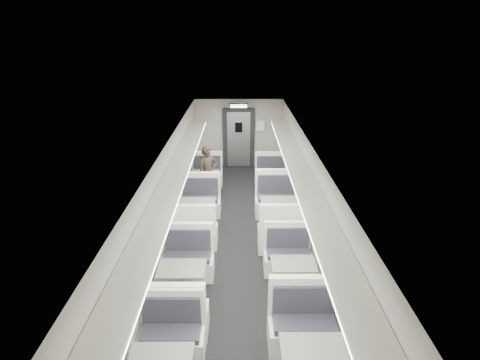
{
  "coord_description": "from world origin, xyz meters",
  "views": [
    {
      "loc": [
        0.02,
        -6.75,
        4.64
      ],
      "look_at": [
        0.04,
        1.58,
        1.24
      ],
      "focal_mm": 28.0,
      "sensor_mm": 36.0,
      "label": 1
    }
  ],
  "objects_px": {
    "booth_left_a": "(205,183)",
    "booth_left_c": "(183,284)",
    "booth_right_b": "(280,215)",
    "booth_right_c": "(292,278)",
    "booth_right_a": "(272,183)",
    "exit_sign": "(239,106)",
    "vestibule_door": "(239,138)",
    "booth_left_b": "(198,215)",
    "passenger": "(208,172)"
  },
  "relations": [
    {
      "from": "booth_left_a",
      "to": "booth_left_c",
      "type": "distance_m",
      "value": 4.77
    },
    {
      "from": "booth_right_b",
      "to": "booth_right_c",
      "type": "height_order",
      "value": "booth_right_b"
    },
    {
      "from": "booth_right_b",
      "to": "booth_right_c",
      "type": "distance_m",
      "value": 2.39
    },
    {
      "from": "booth_right_a",
      "to": "exit_sign",
      "type": "relative_size",
      "value": 3.14
    },
    {
      "from": "booth_right_a",
      "to": "vestibule_door",
      "type": "bearing_deg",
      "value": 112.29
    },
    {
      "from": "booth_left_b",
      "to": "booth_right_a",
      "type": "bearing_deg",
      "value": 45.97
    },
    {
      "from": "booth_left_b",
      "to": "booth_left_c",
      "type": "distance_m",
      "value": 2.66
    },
    {
      "from": "booth_left_a",
      "to": "vestibule_door",
      "type": "height_order",
      "value": "vestibule_door"
    },
    {
      "from": "booth_left_b",
      "to": "booth_left_a",
      "type": "bearing_deg",
      "value": 90.0
    },
    {
      "from": "booth_left_b",
      "to": "booth_right_c",
      "type": "xyz_separation_m",
      "value": [
        2.0,
        -2.47,
        -0.02
      ]
    },
    {
      "from": "booth_left_b",
      "to": "vestibule_door",
      "type": "bearing_deg",
      "value": 77.49
    },
    {
      "from": "vestibule_door",
      "to": "exit_sign",
      "type": "distance_m",
      "value": 1.33
    },
    {
      "from": "booth_right_a",
      "to": "booth_right_b",
      "type": "xyz_separation_m",
      "value": [
        0.0,
        -2.15,
        0.06
      ]
    },
    {
      "from": "booth_left_a",
      "to": "booth_left_c",
      "type": "xyz_separation_m",
      "value": [
        0.0,
        -4.77,
        0.02
      ]
    },
    {
      "from": "booth_right_b",
      "to": "passenger",
      "type": "height_order",
      "value": "passenger"
    },
    {
      "from": "booth_right_a",
      "to": "passenger",
      "type": "height_order",
      "value": "passenger"
    },
    {
      "from": "passenger",
      "to": "exit_sign",
      "type": "distance_m",
      "value": 2.71
    },
    {
      "from": "passenger",
      "to": "booth_right_c",
      "type": "bearing_deg",
      "value": -89.12
    },
    {
      "from": "booth_right_c",
      "to": "exit_sign",
      "type": "distance_m",
      "value": 6.85
    },
    {
      "from": "booth_left_a",
      "to": "passenger",
      "type": "xyz_separation_m",
      "value": [
        0.11,
        -0.15,
        0.41
      ]
    },
    {
      "from": "booth_left_b",
      "to": "booth_right_a",
      "type": "xyz_separation_m",
      "value": [
        2.0,
        2.07,
        -0.03
      ]
    },
    {
      "from": "booth_left_a",
      "to": "booth_right_a",
      "type": "xyz_separation_m",
      "value": [
        2.0,
        -0.04,
        -0.0
      ]
    },
    {
      "from": "booth_left_c",
      "to": "vestibule_door",
      "type": "xyz_separation_m",
      "value": [
        1.0,
        7.17,
        0.67
      ]
    },
    {
      "from": "vestibule_door",
      "to": "booth_left_b",
      "type": "bearing_deg",
      "value": -102.51
    },
    {
      "from": "booth_right_a",
      "to": "booth_right_c",
      "type": "xyz_separation_m",
      "value": [
        0.0,
        -4.54,
        0.0
      ]
    },
    {
      "from": "booth_left_a",
      "to": "exit_sign",
      "type": "bearing_deg",
      "value": 62.35
    },
    {
      "from": "exit_sign",
      "to": "booth_left_a",
      "type": "bearing_deg",
      "value": -117.65
    },
    {
      "from": "exit_sign",
      "to": "booth_right_a",
      "type": "bearing_deg",
      "value": -62.87
    },
    {
      "from": "booth_left_a",
      "to": "exit_sign",
      "type": "height_order",
      "value": "exit_sign"
    },
    {
      "from": "booth_left_b",
      "to": "exit_sign",
      "type": "height_order",
      "value": "exit_sign"
    },
    {
      "from": "booth_right_b",
      "to": "passenger",
      "type": "relative_size",
      "value": 1.49
    },
    {
      "from": "booth_right_c",
      "to": "booth_left_c",
      "type": "bearing_deg",
      "value": -174.75
    },
    {
      "from": "booth_right_a",
      "to": "passenger",
      "type": "distance_m",
      "value": 1.94
    },
    {
      "from": "passenger",
      "to": "vestibule_door",
      "type": "relative_size",
      "value": 0.72
    },
    {
      "from": "booth_left_a",
      "to": "exit_sign",
      "type": "relative_size",
      "value": 3.15
    },
    {
      "from": "booth_left_a",
      "to": "booth_left_b",
      "type": "distance_m",
      "value": 2.11
    },
    {
      "from": "booth_right_b",
      "to": "exit_sign",
      "type": "distance_m",
      "value": 4.62
    },
    {
      "from": "booth_right_b",
      "to": "booth_right_c",
      "type": "relative_size",
      "value": 1.16
    },
    {
      "from": "booth_right_c",
      "to": "vestibule_door",
      "type": "xyz_separation_m",
      "value": [
        -1.0,
        6.98,
        0.69
      ]
    },
    {
      "from": "booth_right_a",
      "to": "booth_right_b",
      "type": "height_order",
      "value": "booth_right_b"
    },
    {
      "from": "booth_right_c",
      "to": "passenger",
      "type": "distance_m",
      "value": 4.84
    },
    {
      "from": "booth_left_b",
      "to": "booth_right_b",
      "type": "distance_m",
      "value": 2.0
    },
    {
      "from": "booth_left_c",
      "to": "booth_right_b",
      "type": "distance_m",
      "value": 3.26
    },
    {
      "from": "booth_left_a",
      "to": "booth_left_c",
      "type": "bearing_deg",
      "value": -90.0
    },
    {
      "from": "booth_right_a",
      "to": "booth_left_c",
      "type": "bearing_deg",
      "value": -112.94
    },
    {
      "from": "passenger",
      "to": "booth_left_b",
      "type": "bearing_deg",
      "value": -115.41
    },
    {
      "from": "booth_left_a",
      "to": "passenger",
      "type": "relative_size",
      "value": 1.28
    },
    {
      "from": "booth_right_a",
      "to": "vestibule_door",
      "type": "distance_m",
      "value": 2.73
    },
    {
      "from": "booth_right_c",
      "to": "passenger",
      "type": "height_order",
      "value": "passenger"
    },
    {
      "from": "booth_left_b",
      "to": "booth_right_b",
      "type": "bearing_deg",
      "value": -2.46
    }
  ]
}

